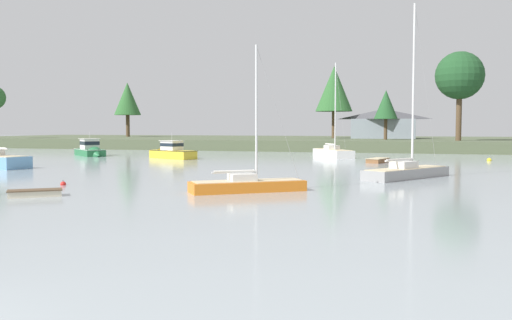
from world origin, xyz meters
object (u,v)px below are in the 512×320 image
at_px(dinghy_wood, 378,161).
at_px(sailboat_orange, 247,188).
at_px(cruiser_yellow, 169,154).
at_px(sailboat_grey, 407,174).
at_px(sailboat_white, 333,155).
at_px(mooring_buoy_red, 63,184).
at_px(cruiser_green, 91,152).
at_px(dinghy_cream, 35,194).
at_px(mooring_buoy_yellow, 489,160).

bearing_deg(dinghy_wood, sailboat_orange, -100.84).
height_order(cruiser_yellow, dinghy_wood, cruiser_yellow).
xyz_separation_m(sailboat_grey, sailboat_orange, (-8.79, -11.31, -0.08)).
height_order(sailboat_white, mooring_buoy_red, sailboat_white).
relative_size(cruiser_green, dinghy_wood, 1.83).
bearing_deg(dinghy_wood, sailboat_grey, -79.35).
relative_size(cruiser_yellow, dinghy_cream, 2.60).
distance_m(cruiser_green, mooring_buoy_red, 36.87).
relative_size(sailboat_orange, sailboat_white, 0.73).
relative_size(sailboat_white, mooring_buoy_red, 29.77).
distance_m(sailboat_grey, dinghy_cream, 25.48).
bearing_deg(dinghy_wood, cruiser_green, 175.37).
bearing_deg(sailboat_orange, dinghy_wood, 79.16).
bearing_deg(cruiser_yellow, dinghy_wood, -2.24).
xyz_separation_m(cruiser_yellow, cruiser_green, (-12.12, 2.01, 0.04)).
distance_m(cruiser_yellow, dinghy_cream, 36.25).
relative_size(sailboat_grey, sailboat_orange, 1.49).
relative_size(dinghy_wood, sailboat_orange, 0.43).
height_order(dinghy_wood, mooring_buoy_red, dinghy_wood).
xyz_separation_m(cruiser_green, mooring_buoy_yellow, (48.52, 3.37, -0.44)).
height_order(cruiser_green, dinghy_cream, cruiser_green).
height_order(dinghy_wood, mooring_buoy_yellow, dinghy_wood).
xyz_separation_m(dinghy_wood, mooring_buoy_red, (-18.07, -28.78, -0.10)).
distance_m(cruiser_green, sailboat_white, 31.29).
xyz_separation_m(cruiser_green, dinghy_cream, (20.88, -37.18, -0.40)).
bearing_deg(sailboat_grey, mooring_buoy_red, -152.06).
relative_size(cruiser_green, dinghy_cream, 2.37).
height_order(cruiser_yellow, sailboat_grey, sailboat_grey).
bearing_deg(dinghy_wood, mooring_buoy_red, -122.12).
xyz_separation_m(sailboat_grey, mooring_buoy_yellow, (8.44, 23.81, -0.19)).
relative_size(dinghy_wood, mooring_buoy_yellow, 6.86).
relative_size(mooring_buoy_red, mooring_buoy_yellow, 0.74).
height_order(dinghy_wood, sailboat_white, sailboat_white).
xyz_separation_m(cruiser_green, sailboat_grey, (40.08, -20.44, -0.25)).
xyz_separation_m(cruiser_yellow, dinghy_cream, (8.76, -35.17, -0.36)).
relative_size(cruiser_green, sailboat_white, 0.57).
height_order(cruiser_yellow, cruiser_green, cruiser_yellow).
height_order(sailboat_orange, mooring_buoy_red, sailboat_orange).
distance_m(sailboat_white, mooring_buoy_yellow, 18.05).
relative_size(dinghy_cream, mooring_buoy_red, 7.12).
xyz_separation_m(dinghy_wood, sailboat_orange, (-5.51, -28.77, 0.04)).
height_order(sailboat_orange, mooring_buoy_yellow, sailboat_orange).
xyz_separation_m(cruiser_green, sailboat_orange, (31.29, -31.75, -0.33)).
height_order(dinghy_wood, sailboat_grey, sailboat_grey).
bearing_deg(sailboat_grey, sailboat_white, 109.49).
xyz_separation_m(mooring_buoy_red, mooring_buoy_yellow, (29.78, 35.13, 0.02)).
bearing_deg(dinghy_cream, mooring_buoy_red, 111.62).
bearing_deg(mooring_buoy_red, sailboat_orange, 0.03).
relative_size(dinghy_cream, sailboat_orange, 0.33).
bearing_deg(cruiser_yellow, sailboat_grey, -33.38).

